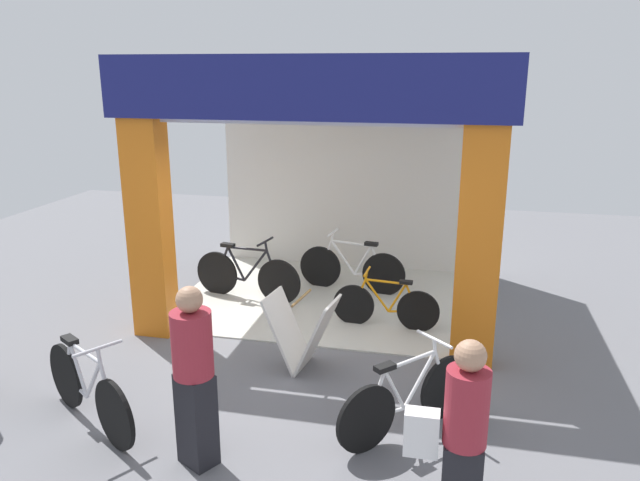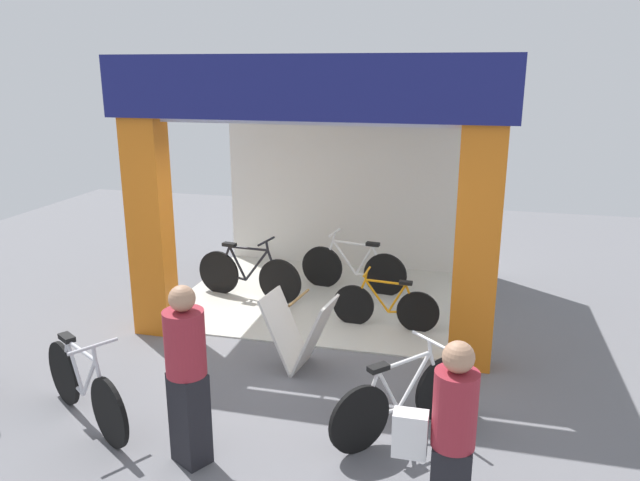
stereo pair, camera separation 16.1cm
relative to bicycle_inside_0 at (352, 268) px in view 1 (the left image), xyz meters
The scene contains 10 objects.
ground_plane 2.13m from the bicycle_inside_0, 96.08° to the right, with size 17.02×17.02×0.00m, color slate.
shop_facade 1.58m from the bicycle_inside_0, 115.18° to the right, with size 4.71×3.68×3.52m.
bicycle_inside_0 is the anchor object (origin of this frame).
bicycle_inside_1 1.63m from the bicycle_inside_0, 155.08° to the right, with size 1.72×0.47×0.95m.
bicycle_inside_2 1.46m from the bicycle_inside_0, 61.79° to the right, with size 1.43×0.39×0.79m.
bicycle_parked_0 4.62m from the bicycle_inside_0, 113.31° to the right, with size 1.47×0.94×0.94m.
bicycle_parked_1 3.88m from the bicycle_inside_0, 72.14° to the right, with size 1.16×1.25×0.91m.
sandwich_board_sign 2.64m from the bicycle_inside_0, 92.55° to the right, with size 0.85×0.64×0.89m.
pedestrian_0 4.61m from the bicycle_inside_0, 97.02° to the right, with size 0.47×0.47×1.65m.
pedestrian_2 5.30m from the bicycle_inside_0, 71.76° to the right, with size 0.58×0.31×1.62m.
Camera 1 is at (1.75, -6.79, 3.37)m, focal length 34.27 mm.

